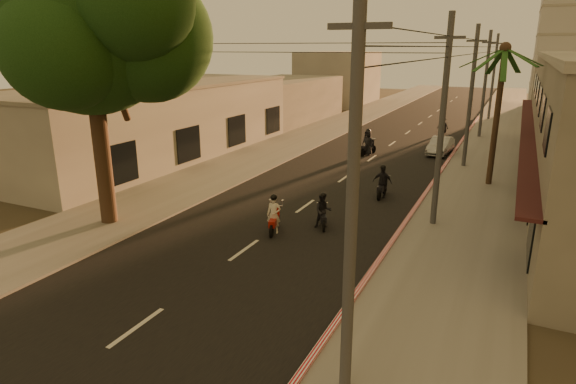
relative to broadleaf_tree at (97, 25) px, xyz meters
name	(u,v)px	position (x,y,z in m)	size (l,w,h in m)	color
ground	(216,271)	(6.61, -2.14, -8.48)	(160.00, 160.00, 0.00)	#383023
road	(372,158)	(6.61, 17.86, -8.47)	(10.00, 140.00, 0.02)	black
sidewalk_right	(484,168)	(14.11, 17.86, -8.42)	(5.00, 140.00, 0.12)	slate
sidewalk_left	(278,148)	(-0.89, 17.86, -8.42)	(5.00, 140.00, 0.12)	slate
curb_stripe	(434,182)	(11.71, 12.86, -8.38)	(0.20, 60.00, 0.20)	red
left_building	(159,121)	(-7.37, 11.86, -5.88)	(8.20, 24.20, 5.20)	#A3A093
broadleaf_tree	(97,25)	(0.00, 0.00, 0.00)	(9.60, 8.70, 12.10)	black
palm_tree	(504,56)	(14.61, 13.86, -1.33)	(5.00, 5.00, 8.20)	black
utility_poles	(474,65)	(12.81, 17.86, -1.94)	(1.20, 48.26, 9.00)	#38383A
filler_right	(574,94)	(20.61, 42.86, -5.48)	(8.00, 14.00, 6.00)	#A3A093
filler_left_near	(282,100)	(-7.39, 31.86, -6.28)	(8.00, 14.00, 4.40)	#A3A093
filler_left_far	(339,78)	(-7.39, 49.86, -4.98)	(8.00, 14.00, 7.00)	#A3A093
scooter_red	(274,216)	(6.82, 2.04, -7.70)	(0.89, 1.73, 1.74)	black
scooter_mid_a	(323,211)	(8.47, 3.52, -7.73)	(1.20, 1.53, 1.62)	black
scooter_mid_b	(382,183)	(9.66, 8.97, -7.67)	(1.02, 1.84, 1.81)	black
scooter_far_a	(368,143)	(5.99, 18.74, -7.58)	(1.25, 1.95, 1.98)	black
scooter_far_b	(443,126)	(9.65, 30.25, -7.71)	(1.24, 1.68, 1.66)	black
parked_car	(440,146)	(10.77, 21.40, -7.85)	(1.57, 3.90, 1.26)	#9B9EA3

